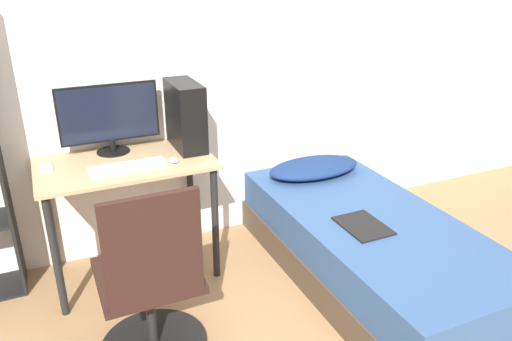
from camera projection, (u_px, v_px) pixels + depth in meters
wall_back at (162, 66)px, 3.18m from camera, size 8.00×0.05×2.50m
desk at (127, 181)px, 3.01m from camera, size 1.02×0.61×0.77m
office_chair at (152, 295)px, 2.42m from camera, size 0.55×0.55×0.98m
bed at (370, 248)px, 3.12m from camera, size 0.92×1.95×0.43m
pillow at (314, 168)px, 3.61m from camera, size 0.70×0.36×0.11m
magazine at (363, 226)px, 2.92m from camera, size 0.24×0.32×0.01m
monitor at (109, 116)px, 3.01m from camera, size 0.60×0.20×0.43m
keyboard at (128, 167)px, 2.85m from camera, size 0.43×0.15×0.02m
pc_tower at (185, 115)px, 3.11m from camera, size 0.16×0.38×0.42m
mouse at (173, 160)px, 2.95m from camera, size 0.06×0.09×0.02m
phone at (46, 169)px, 2.85m from camera, size 0.07×0.14×0.01m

